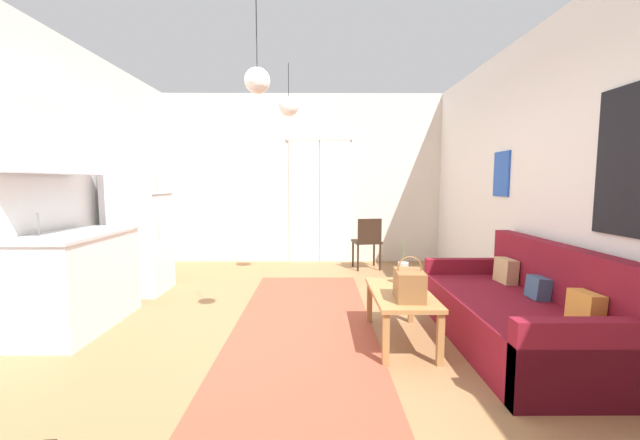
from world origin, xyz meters
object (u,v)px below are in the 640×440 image
(bamboo_vase, at_px, (403,273))
(pendant_lamp_far, at_px, (289,106))
(pendant_lamp_near, at_px, (257,80))
(accent_chair, at_px, (367,240))
(refrigerator, at_px, (139,223))
(couch, at_px, (520,315))
(handbag, at_px, (409,285))
(coffee_table, at_px, (401,298))

(bamboo_vase, bearing_deg, pendant_lamp_far, 127.34)
(bamboo_vase, distance_m, pendant_lamp_near, 2.10)
(accent_chair, xyz_separation_m, pendant_lamp_near, (-1.27, -2.91, 1.70))
(refrigerator, bearing_deg, accent_chair, 22.04)
(couch, relative_size, pendant_lamp_near, 2.33)
(accent_chair, height_order, pendant_lamp_near, pendant_lamp_near)
(handbag, height_order, pendant_lamp_near, pendant_lamp_near)
(couch, relative_size, accent_chair, 2.32)
(coffee_table, distance_m, handbag, 0.29)
(handbag, distance_m, pendant_lamp_near, 2.02)
(couch, height_order, accent_chair, couch)
(couch, height_order, refrigerator, refrigerator)
(handbag, height_order, accent_chair, accent_chair)
(couch, bearing_deg, accent_chair, 107.59)
(handbag, xyz_separation_m, refrigerator, (-2.98, 1.76, 0.31))
(couch, bearing_deg, coffee_table, 173.14)
(coffee_table, relative_size, pendant_lamp_near, 1.19)
(pendant_lamp_far, bearing_deg, pendant_lamp_near, -92.99)
(refrigerator, distance_m, accent_chair, 3.30)
(coffee_table, relative_size, pendant_lamp_far, 1.47)
(refrigerator, height_order, pendant_lamp_near, pendant_lamp_near)
(bamboo_vase, relative_size, refrigerator, 0.24)
(couch, xyz_separation_m, accent_chair, (-0.91, 2.88, 0.21))
(pendant_lamp_near, bearing_deg, coffee_table, 7.38)
(couch, relative_size, refrigerator, 1.10)
(handbag, height_order, pendant_lamp_far, pendant_lamp_far)
(coffee_table, height_order, handbag, handbag)
(refrigerator, xyz_separation_m, accent_chair, (3.04, 1.23, -0.40))
(coffee_table, relative_size, accent_chair, 1.18)
(pendant_lamp_near, xyz_separation_m, pendant_lamp_far, (0.10, 1.92, 0.18))
(handbag, distance_m, refrigerator, 3.48)
(coffee_table, height_order, pendant_lamp_near, pendant_lamp_near)
(bamboo_vase, relative_size, handbag, 1.20)
(couch, relative_size, pendant_lamp_far, 2.88)
(pendant_lamp_far, bearing_deg, coffee_table, -58.29)
(bamboo_vase, height_order, handbag, bamboo_vase)
(accent_chair, bearing_deg, bamboo_vase, 81.97)
(couch, height_order, coffee_table, couch)
(refrigerator, bearing_deg, coffee_table, -27.27)
(coffee_table, distance_m, bamboo_vase, 0.30)
(refrigerator, bearing_deg, bamboo_vase, -22.98)
(bamboo_vase, xyz_separation_m, accent_chair, (0.00, 2.52, -0.07))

